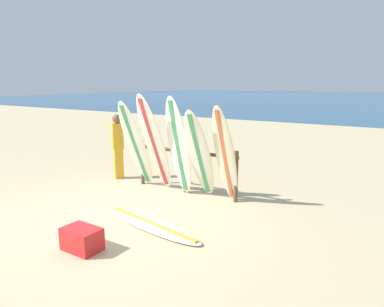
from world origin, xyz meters
name	(u,v)px	position (x,y,z in m)	size (l,w,h in m)	color
ground_plane	(104,219)	(0.00, 0.00, 0.00)	(120.00, 120.00, 0.00)	#D3BC8C
ocean_water	(375,99)	(0.00, 58.00, 0.00)	(120.00, 80.00, 0.01)	#1E5984
surfboard_rack	(185,162)	(0.43, 2.23, 0.73)	(2.73, 0.09, 1.14)	brown
surfboard_leaning_far_left	(136,145)	(-0.73, 1.83, 1.10)	(0.58, 1.06, 2.19)	white
surfboard_leaning_left	(155,144)	(-0.16, 1.84, 1.18)	(0.55, 1.10, 2.36)	white
surfboard_leaning_center_left	(179,147)	(0.46, 1.92, 1.16)	(0.61, 0.69, 2.32)	white
surfboard_leaning_center	(200,155)	(1.01, 1.93, 1.03)	(0.55, 1.00, 2.06)	silver
surfboard_leaning_center_right	(225,155)	(1.60, 1.98, 1.08)	(0.53, 0.85, 2.16)	beige
surfboard_lying_on_sand	(152,225)	(1.03, 0.20, 0.04)	(2.44, 0.94, 0.08)	silver
beachgoer_standing	(118,144)	(-1.79, 2.31, 0.96)	(0.30, 0.33, 1.75)	gold
cooler_box	(82,239)	(0.65, -1.08, 0.18)	(0.60, 0.40, 0.36)	red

